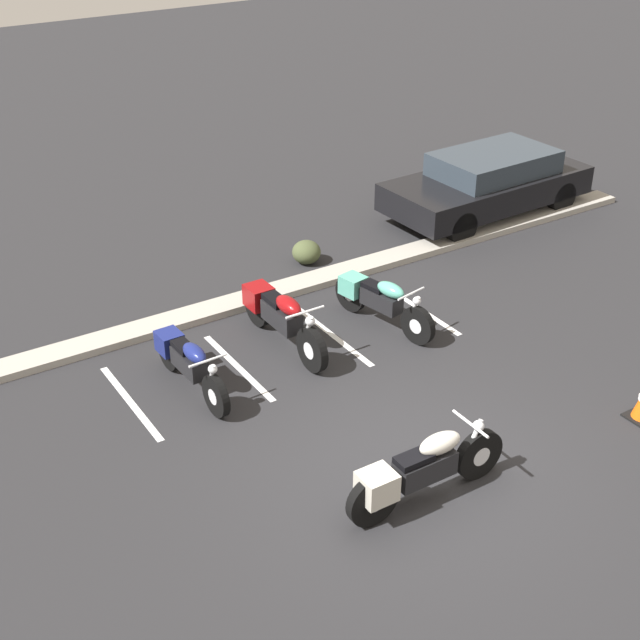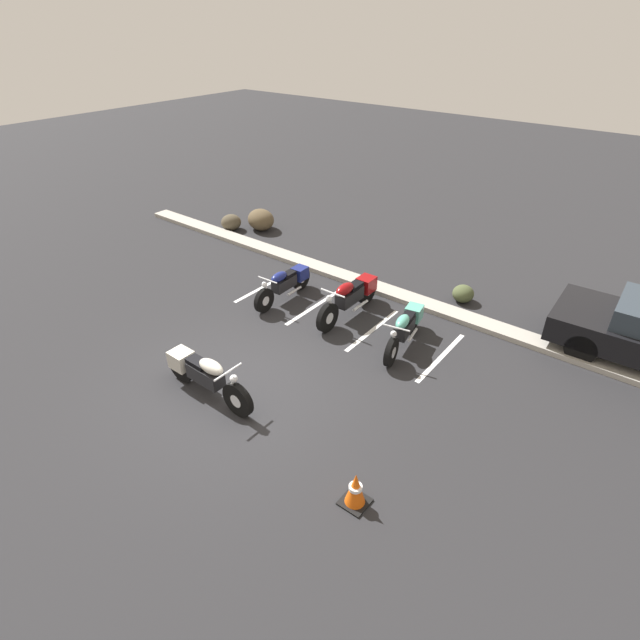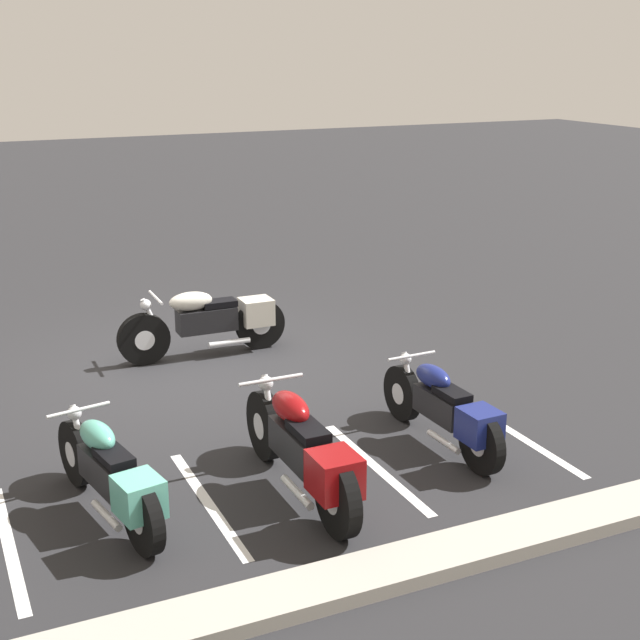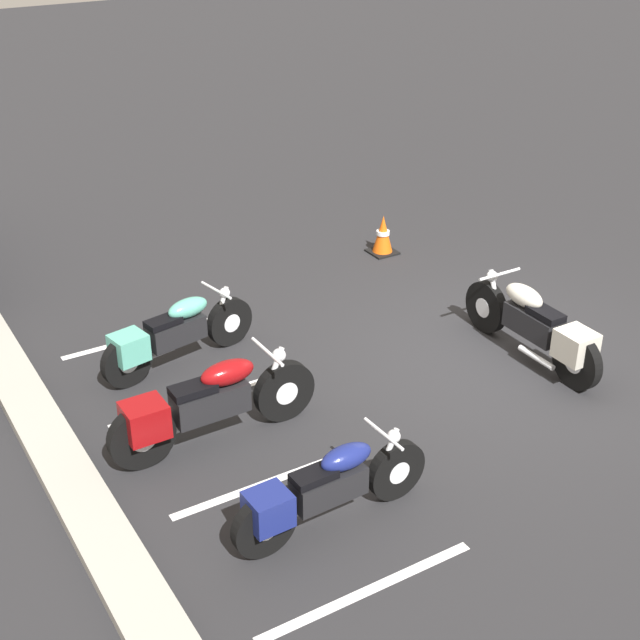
{
  "view_description": "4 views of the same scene",
  "coord_description": "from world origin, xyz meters",
  "px_view_note": "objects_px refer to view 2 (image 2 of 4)",
  "views": [
    {
      "loc": [
        -5.69,
        -6.63,
        7.08
      ],
      "look_at": [
        0.01,
        2.3,
        1.09
      ],
      "focal_mm": 50.0,
      "sensor_mm": 36.0,
      "label": 1
    },
    {
      "loc": [
        5.81,
        -4.79,
        6.16
      ],
      "look_at": [
        0.7,
        1.77,
        0.96
      ],
      "focal_mm": 28.0,
      "sensor_mm": 36.0,
      "label": 2
    },
    {
      "loc": [
        3.0,
        10.22,
        3.89
      ],
      "look_at": [
        -1.23,
        1.03,
        0.76
      ],
      "focal_mm": 50.0,
      "sensor_mm": 36.0,
      "label": 3
    },
    {
      "loc": [
        -6.9,
        6.55,
        5.45
      ],
      "look_at": [
        0.95,
        1.81,
        0.58
      ],
      "focal_mm": 50.0,
      "sensor_mm": 36.0,
      "label": 4
    }
  ],
  "objects_px": {
    "parked_bike_1": "(351,296)",
    "parked_bike_2": "(405,327)",
    "parked_bike_0": "(286,283)",
    "traffic_cone": "(355,490)",
    "landscape_rock_1": "(463,294)",
    "motorcycle_cream_featured": "(203,374)",
    "landscape_rock_0": "(261,220)",
    "landscape_rock_2": "(231,222)"
  },
  "relations": [
    {
      "from": "parked_bike_1",
      "to": "parked_bike_2",
      "type": "relative_size",
      "value": 1.12
    },
    {
      "from": "parked_bike_2",
      "to": "parked_bike_0",
      "type": "bearing_deg",
      "value": -100.02
    },
    {
      "from": "parked_bike_0",
      "to": "traffic_cone",
      "type": "height_order",
      "value": "parked_bike_0"
    },
    {
      "from": "parked_bike_1",
      "to": "landscape_rock_1",
      "type": "height_order",
      "value": "parked_bike_1"
    },
    {
      "from": "motorcycle_cream_featured",
      "to": "landscape_rock_0",
      "type": "xyz_separation_m",
      "value": [
        -4.91,
        6.65,
        -0.13
      ]
    },
    {
      "from": "landscape_rock_0",
      "to": "landscape_rock_2",
      "type": "relative_size",
      "value": 1.5
    },
    {
      "from": "landscape_rock_2",
      "to": "parked_bike_2",
      "type": "bearing_deg",
      "value": -16.44
    },
    {
      "from": "landscape_rock_0",
      "to": "landscape_rock_1",
      "type": "relative_size",
      "value": 1.86
    },
    {
      "from": "parked_bike_1",
      "to": "motorcycle_cream_featured",
      "type": "bearing_deg",
      "value": -7.18
    },
    {
      "from": "traffic_cone",
      "to": "parked_bike_2",
      "type": "bearing_deg",
      "value": 110.32
    },
    {
      "from": "parked_bike_0",
      "to": "motorcycle_cream_featured",
      "type": "bearing_deg",
      "value": 16.5
    },
    {
      "from": "parked_bike_1",
      "to": "landscape_rock_1",
      "type": "relative_size",
      "value": 4.35
    },
    {
      "from": "parked_bike_0",
      "to": "traffic_cone",
      "type": "relative_size",
      "value": 3.4
    },
    {
      "from": "parked_bike_2",
      "to": "landscape_rock_2",
      "type": "distance_m",
      "value": 8.1
    },
    {
      "from": "parked_bike_0",
      "to": "landscape_rock_1",
      "type": "xyz_separation_m",
      "value": [
        3.55,
        2.56,
        -0.21
      ]
    },
    {
      "from": "landscape_rock_1",
      "to": "motorcycle_cream_featured",
      "type": "bearing_deg",
      "value": -110.35
    },
    {
      "from": "parked_bike_2",
      "to": "motorcycle_cream_featured",
      "type": "bearing_deg",
      "value": -40.14
    },
    {
      "from": "landscape_rock_2",
      "to": "motorcycle_cream_featured",
      "type": "bearing_deg",
      "value": -46.81
    },
    {
      "from": "landscape_rock_0",
      "to": "landscape_rock_2",
      "type": "distance_m",
      "value": 0.98
    },
    {
      "from": "landscape_rock_0",
      "to": "parked_bike_2",
      "type": "bearing_deg",
      "value": -22.58
    },
    {
      "from": "motorcycle_cream_featured",
      "to": "landscape_rock_0",
      "type": "relative_size",
      "value": 2.29
    },
    {
      "from": "parked_bike_0",
      "to": "landscape_rock_1",
      "type": "bearing_deg",
      "value": 123.86
    },
    {
      "from": "parked_bike_1",
      "to": "parked_bike_2",
      "type": "bearing_deg",
      "value": 78.32
    },
    {
      "from": "parked_bike_1",
      "to": "traffic_cone",
      "type": "distance_m",
      "value": 5.36
    },
    {
      "from": "parked_bike_1",
      "to": "parked_bike_2",
      "type": "height_order",
      "value": "parked_bike_1"
    },
    {
      "from": "parked_bike_0",
      "to": "parked_bike_1",
      "type": "bearing_deg",
      "value": 100.1
    },
    {
      "from": "parked_bike_2",
      "to": "landscape_rock_0",
      "type": "xyz_separation_m",
      "value": [
        -7.02,
        2.92,
        -0.1
      ]
    },
    {
      "from": "motorcycle_cream_featured",
      "to": "landscape_rock_2",
      "type": "height_order",
      "value": "motorcycle_cream_featured"
    },
    {
      "from": "parked_bike_2",
      "to": "traffic_cone",
      "type": "distance_m",
      "value": 4.3
    },
    {
      "from": "landscape_rock_2",
      "to": "parked_bike_1",
      "type": "bearing_deg",
      "value": -17.77
    },
    {
      "from": "landscape_rock_2",
      "to": "traffic_cone",
      "type": "distance_m",
      "value": 11.21
    },
    {
      "from": "parked_bike_1",
      "to": "parked_bike_0",
      "type": "bearing_deg",
      "value": -78.42
    },
    {
      "from": "landscape_rock_1",
      "to": "parked_bike_2",
      "type": "bearing_deg",
      "value": -94.79
    },
    {
      "from": "landscape_rock_1",
      "to": "traffic_cone",
      "type": "xyz_separation_m",
      "value": [
        1.28,
        -6.55,
        0.07
      ]
    },
    {
      "from": "motorcycle_cream_featured",
      "to": "landscape_rock_1",
      "type": "relative_size",
      "value": 4.25
    },
    {
      "from": "traffic_cone",
      "to": "motorcycle_cream_featured",
      "type": "bearing_deg",
      "value": 175.28
    },
    {
      "from": "landscape_rock_0",
      "to": "landscape_rock_1",
      "type": "height_order",
      "value": "landscape_rock_0"
    },
    {
      "from": "landscape_rock_0",
      "to": "landscape_rock_2",
      "type": "xyz_separation_m",
      "value": [
        -0.74,
        -0.63,
        -0.08
      ]
    },
    {
      "from": "parked_bike_0",
      "to": "landscape_rock_1",
      "type": "relative_size",
      "value": 3.85
    },
    {
      "from": "parked_bike_0",
      "to": "parked_bike_2",
      "type": "bearing_deg",
      "value": 88.78
    },
    {
      "from": "parked_bike_2",
      "to": "traffic_cone",
      "type": "relative_size",
      "value": 3.42
    },
    {
      "from": "motorcycle_cream_featured",
      "to": "landscape_rock_2",
      "type": "bearing_deg",
      "value": 133.7
    }
  ]
}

